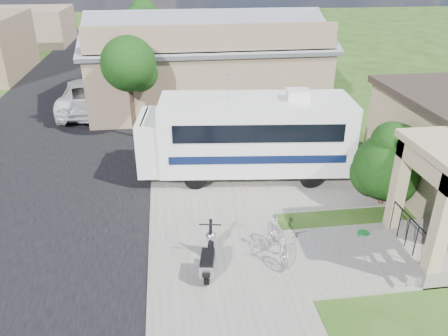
{
  "coord_description": "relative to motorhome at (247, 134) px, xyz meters",
  "views": [
    {
      "loc": [
        -2.21,
        -10.29,
        7.63
      ],
      "look_at": [
        -0.5,
        2.5,
        1.3
      ],
      "focal_mm": 35.0,
      "sensor_mm": 36.0,
      "label": 1
    }
  ],
  "objects": [
    {
      "name": "walk_slab",
      "position": [
        2.38,
        -5.42,
        -1.66
      ],
      "size": [
        4.0,
        3.0,
        0.05
      ],
      "primitive_type": "cube",
      "color": "#615E57",
      "rests_on": "ground"
    },
    {
      "name": "street_tree_c",
      "position": [
        -4.31,
        23.63,
        1.42
      ],
      "size": [
        2.44,
        2.4,
        4.42
      ],
      "color": "#322216",
      "rests_on": "ground"
    },
    {
      "name": "driveway_slab",
      "position": [
        0.88,
        0.08,
        -1.66
      ],
      "size": [
        7.0,
        6.0,
        0.05
      ],
      "primitive_type": "cube",
      "color": "#615E57",
      "rests_on": "ground"
    },
    {
      "name": "street_tree_a",
      "position": [
        -4.31,
        4.63,
        1.56
      ],
      "size": [
        2.44,
        2.4,
        4.58
      ],
      "color": "#322216",
      "rests_on": "ground"
    },
    {
      "name": "shrub",
      "position": [
        4.2,
        -2.69,
        -0.18
      ],
      "size": [
        2.4,
        2.29,
        2.94
      ],
      "color": "#322216",
      "rests_on": "ground"
    },
    {
      "name": "motorhome",
      "position": [
        0.0,
        0.0,
        0.0
      ],
      "size": [
        7.89,
        3.2,
        3.94
      ],
      "rotation": [
        0.0,
        0.0,
        -0.11
      ],
      "color": "silver",
      "rests_on": "ground"
    },
    {
      "name": "garden_hose",
      "position": [
        2.74,
        -4.53,
        -1.61
      ],
      "size": [
        0.34,
        0.34,
        0.15
      ],
      "primitive_type": "cylinder",
      "color": "#146627",
      "rests_on": "ground"
    },
    {
      "name": "warehouse",
      "position": [
        -0.62,
        9.55,
        0.3
      ],
      "size": [
        12.5,
        8.4,
        5.04
      ],
      "color": "#7D634E",
      "rests_on": "ground"
    },
    {
      "name": "ground",
      "position": [
        -0.62,
        -4.42,
        -1.69
      ],
      "size": [
        120.0,
        120.0,
        0.0
      ],
      "primitive_type": "plane",
      "color": "#1B3A0F"
    },
    {
      "name": "bicycle",
      "position": [
        -0.05,
        -5.09,
        -1.15
      ],
      "size": [
        0.65,
        1.84,
        1.09
      ],
      "primitive_type": "imported",
      "rotation": [
        0.0,
        0.0,
        0.08
      ],
      "color": "#AAAAB1",
      "rests_on": "ground"
    },
    {
      "name": "scooter",
      "position": [
        -2.01,
        -5.52,
        -1.19
      ],
      "size": [
        0.71,
        1.71,
        1.13
      ],
      "rotation": [
        0.0,
        0.0,
        -0.19
      ],
      "color": "black",
      "rests_on": "ground"
    },
    {
      "name": "pickup_truck",
      "position": [
        -6.91,
        8.81,
        -0.82
      ],
      "size": [
        3.04,
        6.34,
        1.74
      ],
      "primitive_type": "imported",
      "rotation": [
        0.0,
        0.0,
        3.17
      ],
      "color": "silver",
      "rests_on": "ground"
    },
    {
      "name": "distant_bldg_near",
      "position": [
        -15.62,
        29.58,
        -0.09
      ],
      "size": [
        8.0,
        7.0,
        3.2
      ],
      "primitive_type": "cube",
      "color": "#7D634E",
      "rests_on": "ground"
    },
    {
      "name": "van",
      "position": [
        -6.9,
        15.72,
        -0.87
      ],
      "size": [
        2.48,
        5.75,
        1.65
      ],
      "primitive_type": "imported",
      "rotation": [
        0.0,
        0.0,
        0.03
      ],
      "color": "silver",
      "rests_on": "ground"
    },
    {
      "name": "street_slab",
      "position": [
        -8.12,
        5.58,
        -1.68
      ],
      "size": [
        9.0,
        80.0,
        0.02
      ],
      "primitive_type": "cube",
      "color": "black",
      "rests_on": "ground"
    },
    {
      "name": "sidewalk_slab",
      "position": [
        -1.62,
        5.58,
        -1.66
      ],
      "size": [
        4.0,
        80.0,
        0.06
      ],
      "primitive_type": "cube",
      "color": "#615E57",
      "rests_on": "ground"
    },
    {
      "name": "street_tree_b",
      "position": [
        -4.31,
        14.63,
        1.7
      ],
      "size": [
        2.44,
        2.4,
        4.73
      ],
      "color": "#322216",
      "rests_on": "ground"
    }
  ]
}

